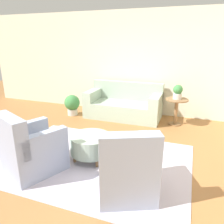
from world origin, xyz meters
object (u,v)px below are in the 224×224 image
(couch, at_px, (124,105))
(potted_plant_floor, at_px, (72,104))
(ottoman_table, at_px, (91,144))
(side_table, at_px, (176,107))
(armchair_left, at_px, (30,150))
(armchair_right, at_px, (126,169))
(potted_plant_on_side_table, at_px, (178,92))

(couch, distance_m, potted_plant_floor, 1.45)
(ottoman_table, relative_size, side_table, 1.06)
(potted_plant_floor, bearing_deg, armchair_left, -73.11)
(couch, relative_size, potted_plant_floor, 3.48)
(armchair_left, bearing_deg, armchair_right, 0.00)
(armchair_right, bearing_deg, potted_plant_on_side_table, 82.14)
(potted_plant_on_side_table, bearing_deg, ottoman_table, -119.25)
(ottoman_table, distance_m, potted_plant_floor, 2.54)
(ottoman_table, height_order, potted_plant_on_side_table, potted_plant_on_side_table)
(side_table, distance_m, potted_plant_on_side_table, 0.39)
(armchair_right, bearing_deg, ottoman_table, 141.53)
(armchair_right, height_order, side_table, armchair_right)
(armchair_right, height_order, potted_plant_on_side_table, potted_plant_on_side_table)
(ottoman_table, bearing_deg, armchair_left, -136.53)
(armchair_left, relative_size, side_table, 1.58)
(side_table, height_order, potted_plant_on_side_table, potted_plant_on_side_table)
(couch, height_order, potted_plant_on_side_table, potted_plant_on_side_table)
(couch, distance_m, armchair_left, 3.12)
(ottoman_table, distance_m, potted_plant_on_side_table, 2.63)
(ottoman_table, relative_size, potted_plant_on_side_table, 2.02)
(potted_plant_on_side_table, bearing_deg, armchair_left, -124.01)
(ottoman_table, height_order, potted_plant_floor, potted_plant_floor)
(couch, relative_size, side_table, 3.02)
(ottoman_table, relative_size, potted_plant_floor, 1.22)
(armchair_left, relative_size, armchair_right, 1.00)
(potted_plant_floor, bearing_deg, armchair_right, -48.54)
(armchair_left, xyz_separation_m, side_table, (1.97, 2.92, 0.07))
(armchair_left, height_order, potted_plant_floor, armchair_left)
(potted_plant_floor, bearing_deg, potted_plant_on_side_table, 4.45)
(armchair_right, distance_m, potted_plant_on_side_table, 2.98)
(couch, height_order, ottoman_table, couch)
(couch, distance_m, side_table, 1.40)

